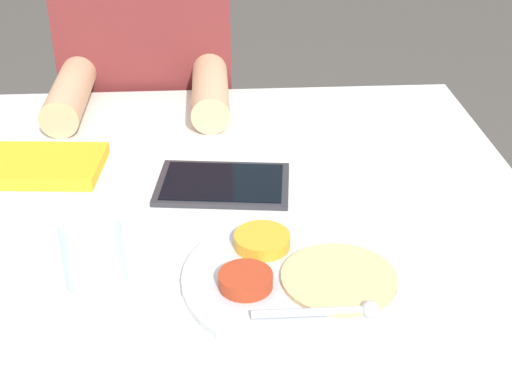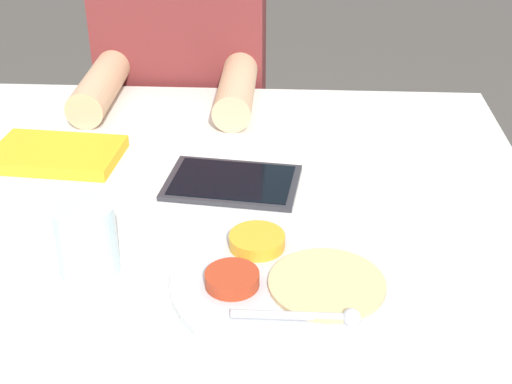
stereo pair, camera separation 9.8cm
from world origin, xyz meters
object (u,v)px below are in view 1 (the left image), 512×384
Objects in this scene: tablet_device at (223,184)px; drinking_glass at (93,250)px; thali_tray at (295,275)px; red_notebook at (37,166)px; person_diner at (155,147)px.

tablet_device is 0.29m from drinking_glass.
tablet_device is 2.33× the size of drinking_glass.
drinking_glass is (-0.25, 0.01, 0.04)m from thali_tray.
red_notebook is at bearing 113.94° from drinking_glass.
red_notebook is (-0.39, 0.32, 0.00)m from thali_tray.
thali_tray is 0.25m from drinking_glass.
red_notebook is 0.51m from person_diner.
person_diner is (0.15, 0.45, -0.19)m from red_notebook.
red_notebook is 0.31m from tablet_device.
person_diner reaches higher than drinking_glass.
drinking_glass is (-0.02, -0.75, 0.23)m from person_diner.
person_diner is (-0.15, 0.52, -0.19)m from tablet_device.
person_diner is at bearing 71.46° from red_notebook.
thali_tray is 1.33× the size of red_notebook.
thali_tray is 0.23× the size of person_diner.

